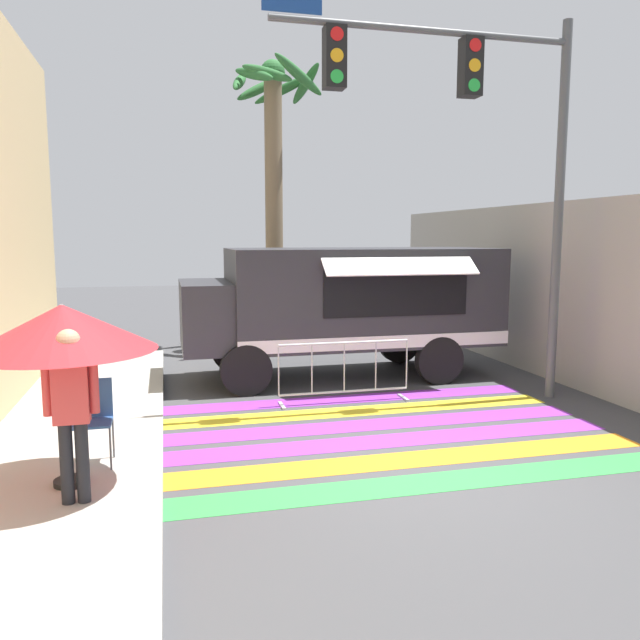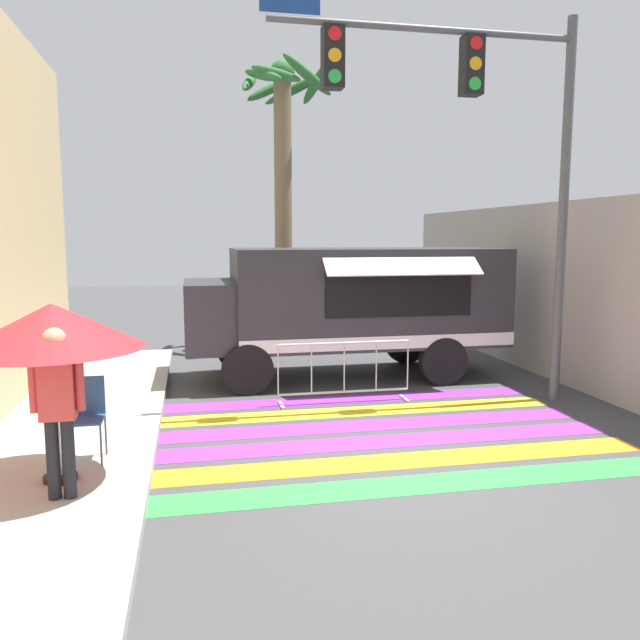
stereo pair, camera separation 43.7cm
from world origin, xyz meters
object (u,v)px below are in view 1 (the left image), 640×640
traffic_signal_pole (473,124)px  patio_umbrella (63,328)px  food_truck (338,300)px  barricade_front (344,372)px  vendor_person (71,404)px  palm_tree (274,162)px  folding_chair (93,413)px

traffic_signal_pole → patio_umbrella: bearing=-157.0°
food_truck → patio_umbrella: size_ratio=3.15×
food_truck → barricade_front: (-0.43, -1.93, -1.02)m
patio_umbrella → food_truck: bearing=48.5°
patio_umbrella → vendor_person: 0.86m
traffic_signal_pole → vendor_person: size_ratio=3.58×
patio_umbrella → palm_tree: (3.77, 8.68, 2.77)m
folding_chair → barricade_front: 4.47m
patio_umbrella → folding_chair: size_ratio=1.98×
patio_umbrella → barricade_front: (3.96, 3.04, -1.33)m
food_truck → folding_chair: size_ratio=6.24×
patio_umbrella → vendor_person: patio_umbrella is taller
food_truck → folding_chair: (-4.21, -4.32, -0.80)m
food_truck → barricade_front: bearing=-102.7°
folding_chair → traffic_signal_pole: bearing=2.5°
traffic_signal_pole → folding_chair: bearing=-162.0°
food_truck → vendor_person: 6.95m
vendor_person → barricade_front: (3.84, 3.54, -0.63)m
barricade_front → palm_tree: 6.97m
traffic_signal_pole → vendor_person: traffic_signal_pole is taller
folding_chair → barricade_front: folding_chair is taller
food_truck → palm_tree: 4.86m
vendor_person → palm_tree: palm_tree is taller
food_truck → folding_chair: bearing=-134.3°
traffic_signal_pole → food_truck: bearing=122.3°
folding_chair → barricade_front: size_ratio=0.43×
food_truck → vendor_person: (-4.27, -5.47, -0.39)m
folding_chair → palm_tree: palm_tree is taller
patio_umbrella → folding_chair: patio_umbrella is taller
food_truck → traffic_signal_pole: bearing=-57.7°
patio_umbrella → folding_chair: 1.30m
vendor_person → barricade_front: size_ratio=0.78×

